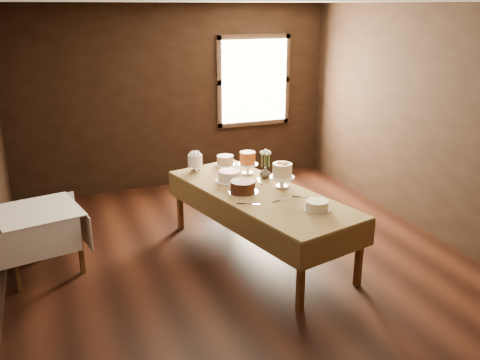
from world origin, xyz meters
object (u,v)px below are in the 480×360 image
cake_server_e (252,204)px  cake_server_d (259,180)px  cake_lattice (229,177)px  cake_cream (317,206)px  side_table (38,217)px  cake_server_b (307,198)px  cake_caramel (248,164)px  cake_speckled (225,161)px  cake_flowers (282,177)px  display_table (260,197)px  cake_server_a (285,199)px  cake_meringue (195,164)px  flower_vase (265,173)px  cake_server_c (238,185)px  cake_chocolate (243,187)px

cake_server_e → cake_server_d: bearing=85.9°
cake_lattice → cake_cream: bearing=-65.8°
cake_server_e → cake_cream: bearing=-11.0°
side_table → cake_server_b: bearing=-17.7°
side_table → cake_server_d: cake_server_d is taller
cake_lattice → cake_caramel: bearing=31.7°
cake_speckled → cake_flowers: size_ratio=0.98×
display_table → cake_flowers: size_ratio=8.59×
cake_speckled → cake_flowers: cake_flowers is taller
side_table → cake_server_d: (2.50, -0.14, 0.16)m
display_table → side_table: bearing=167.6°
cake_server_d → cake_server_e: size_ratio=1.00×
cake_server_e → cake_server_a: bearing=25.3°
cake_caramel → cake_meringue: bearing=151.5°
cake_flowers → cake_server_b: (0.11, -0.42, -0.12)m
cake_flowers → cake_server_a: (-0.14, -0.37, -0.12)m
cake_server_a → cake_server_d: size_ratio=1.00×
cake_lattice → flower_vase: 0.45m
side_table → cake_lattice: size_ratio=2.87×
cake_server_a → cake_server_d: (-0.02, 0.69, 0.00)m
cake_caramel → cake_server_c: size_ratio=1.23×
cake_server_c → cake_server_d: (0.30, 0.08, 0.00)m
cake_server_d → cake_server_e: bearing=164.4°
cake_cream → cake_server_d: cake_cream is taller
display_table → cake_server_b: 0.55m
cake_lattice → cake_server_a: cake_lattice is taller
cake_cream → cake_server_d: bearing=99.6°
cake_speckled → cake_caramel: 0.47m
cake_flowers → cake_cream: cake_flowers is taller
cake_server_c → display_table: bearing=-170.5°
display_table → cake_server_a: bearing=-62.6°
cake_speckled → cake_server_b: bearing=-73.6°
cake_speckled → cake_lattice: size_ratio=0.88×
cake_server_d → side_table: bearing=99.1°
cake_cream → cake_speckled: bearing=101.1°
cake_caramel → cake_server_a: 0.98m
display_table → cake_chocolate: cake_chocolate is taller
display_table → cake_server_e: 0.40m
cake_speckled → cake_server_c: bearing=-99.1°
cake_flowers → side_table: bearing=170.1°
cake_chocolate → flower_vase: (0.43, 0.36, 0.01)m
display_table → cake_lattice: bearing=113.1°
cake_speckled → cake_flowers: 1.10m
side_table → cake_server_c: bearing=-5.7°
cake_server_a → cake_flowers: bearing=57.9°
cake_flowers → flower_vase: bearing=98.3°
side_table → cake_meringue: (1.89, 0.45, 0.26)m
display_table → cake_cream: bearing=-65.0°
cake_speckled → cake_flowers: (0.32, -1.04, 0.07)m
side_table → cake_meringue: bearing=13.4°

